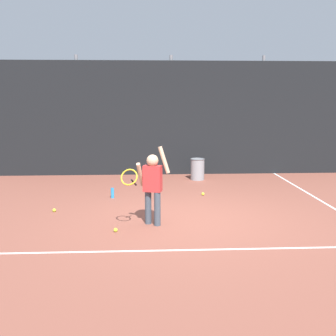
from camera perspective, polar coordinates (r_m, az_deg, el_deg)
name	(u,v)px	position (r m, az deg, el deg)	size (l,w,h in m)	color
ground_plane	(186,219)	(7.68, 2.43, -6.78)	(20.00, 20.00, 0.00)	brown
court_line_baseline	(197,250)	(6.17, 3.85, -10.88)	(9.00, 0.05, 0.00)	white
court_line_sideline	(324,203)	(9.36, 20.21, -4.39)	(0.05, 9.00, 0.00)	white
back_fence_windscreen	(171,118)	(11.89, 0.41, 6.65)	(10.58, 0.08, 3.14)	black
fence_post_1	(78,116)	(12.07, -11.96, 6.85)	(0.09, 0.09, 3.29)	slate
fence_post_2	(171,116)	(11.95, 0.40, 7.02)	(0.09, 0.09, 3.29)	slate
fence_post_3	(262,115)	(12.37, 12.45, 6.89)	(0.09, 0.09, 3.29)	slate
tennis_player	(152,183)	(7.14, -2.21, -2.02)	(0.84, 0.57, 1.35)	#3F4C59
ball_hopper	(198,169)	(11.23, 3.97, -0.12)	(0.38, 0.38, 0.56)	gray
water_bottle	(112,193)	(9.26, -7.45, -3.34)	(0.07, 0.07, 0.22)	#268CD8
tennis_ball_1	(116,230)	(6.98, -7.04, -8.24)	(0.07, 0.07, 0.07)	#CCE033
tennis_ball_2	(203,194)	(9.47, 4.70, -3.48)	(0.07, 0.07, 0.07)	#CCE033
tennis_ball_3	(54,210)	(8.38, -15.00, -5.48)	(0.07, 0.07, 0.07)	#CCE033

